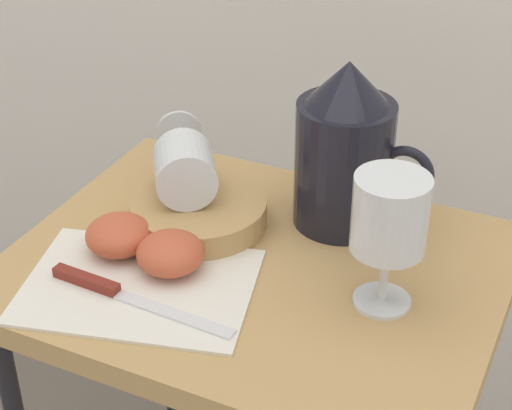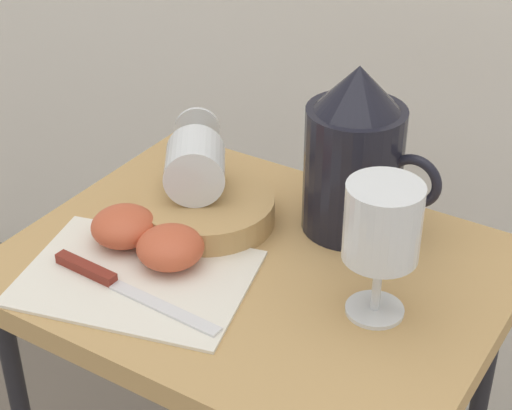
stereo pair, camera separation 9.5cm
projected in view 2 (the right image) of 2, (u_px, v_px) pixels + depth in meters
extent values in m
cube|color=tan|center=(256.00, 273.00, 1.00)|extent=(0.57, 0.44, 0.03)
cylinder|color=black|center=(190.00, 344.00, 1.43)|extent=(0.02, 0.02, 0.68)
cube|color=silver|center=(136.00, 278.00, 0.97)|extent=(0.29, 0.24, 0.00)
cylinder|color=tan|center=(207.00, 210.00, 1.06)|extent=(0.17, 0.17, 0.03)
cylinder|color=black|center=(353.00, 170.00, 1.02)|extent=(0.12, 0.12, 0.16)
cylinder|color=#B23819|center=(351.00, 193.00, 1.04)|extent=(0.11, 0.11, 0.09)
cone|color=black|center=(359.00, 88.00, 0.96)|extent=(0.10, 0.10, 0.05)
torus|color=black|center=(414.00, 181.00, 0.98)|extent=(0.07, 0.01, 0.07)
cylinder|color=silver|center=(375.00, 310.00, 0.92)|extent=(0.06, 0.06, 0.00)
cylinder|color=silver|center=(377.00, 283.00, 0.90)|extent=(0.01, 0.01, 0.07)
cylinder|color=silver|center=(383.00, 222.00, 0.86)|extent=(0.08, 0.08, 0.08)
cylinder|color=#B23819|center=(381.00, 237.00, 0.87)|extent=(0.07, 0.07, 0.04)
cylinder|color=silver|center=(195.00, 166.00, 1.05)|extent=(0.11, 0.11, 0.07)
cylinder|color=silver|center=(197.00, 140.00, 1.10)|extent=(0.04, 0.06, 0.01)
cylinder|color=silver|center=(197.00, 128.00, 1.13)|extent=(0.05, 0.04, 0.06)
ellipsoid|color=#C15133|center=(124.00, 226.00, 1.01)|extent=(0.08, 0.08, 0.04)
ellipsoid|color=#C15133|center=(170.00, 247.00, 0.98)|extent=(0.08, 0.08, 0.04)
cube|color=silver|center=(164.00, 308.00, 0.92)|extent=(0.15, 0.02, 0.00)
cube|color=maroon|center=(86.00, 268.00, 0.97)|extent=(0.09, 0.02, 0.01)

